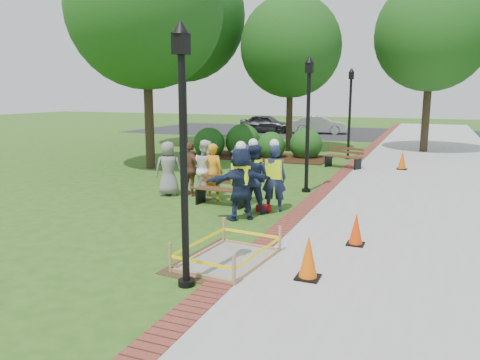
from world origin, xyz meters
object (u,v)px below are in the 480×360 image
at_px(wet_concrete_pad, 228,250).
at_px(cone_front, 308,258).
at_px(hivis_worker_a, 241,181).
at_px(hivis_worker_c, 253,176).
at_px(bench_near, 221,196).
at_px(lamp_near, 183,137).
at_px(hivis_worker_b, 274,176).

relative_size(wet_concrete_pad, cone_front, 3.10).
xyz_separation_m(cone_front, hivis_worker_a, (-2.52, 3.13, 0.60)).
xyz_separation_m(hivis_worker_a, hivis_worker_c, (0.03, 0.79, -0.01)).
xyz_separation_m(bench_near, hivis_worker_a, (1.07, -1.15, 0.72)).
relative_size(lamp_near, hivis_worker_c, 2.16).
distance_m(lamp_near, hivis_worker_a, 4.47).
bearing_deg(hivis_worker_c, hivis_worker_b, 33.13).
relative_size(lamp_near, hivis_worker_a, 2.14).
bearing_deg(wet_concrete_pad, bench_near, 116.30).
bearing_deg(cone_front, bench_near, 130.04).
bearing_deg(hivis_worker_c, wet_concrete_pad, -76.44).
relative_size(cone_front, hivis_worker_b, 0.41).
relative_size(wet_concrete_pad, hivis_worker_c, 1.25).
bearing_deg(wet_concrete_pad, hivis_worker_a, 107.65).
bearing_deg(cone_front, lamp_near, -150.59).
height_order(wet_concrete_pad, bench_near, bench_near).
bearing_deg(lamp_near, wet_concrete_pad, 81.06).
height_order(wet_concrete_pad, cone_front, cone_front).
xyz_separation_m(lamp_near, hivis_worker_c, (-0.68, 4.94, -1.51)).
height_order(wet_concrete_pad, hivis_worker_b, hivis_worker_b).
bearing_deg(lamp_near, cone_front, 29.41).
bearing_deg(cone_front, hivis_worker_b, 115.47).
distance_m(bench_near, hivis_worker_c, 1.36).
xyz_separation_m(wet_concrete_pad, lamp_near, (-0.20, -1.29, 2.25)).
height_order(cone_front, hivis_worker_b, hivis_worker_b).
bearing_deg(hivis_worker_c, lamp_near, -82.18).
relative_size(hivis_worker_a, hivis_worker_b, 1.02).
xyz_separation_m(wet_concrete_pad, bench_near, (-1.98, 4.01, 0.03)).
height_order(bench_near, cone_front, bench_near).
relative_size(bench_near, hivis_worker_a, 0.77).
xyz_separation_m(cone_front, lamp_near, (-1.81, -1.02, 2.10)).
relative_size(wet_concrete_pad, hivis_worker_a, 1.24).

